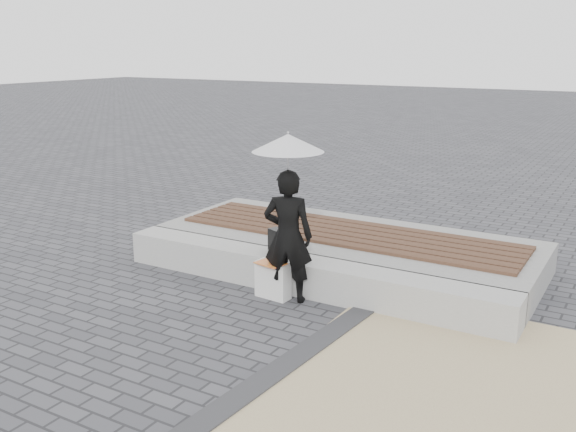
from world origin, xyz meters
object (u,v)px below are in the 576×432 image
object	(u,v)px
seating_ledge	(304,275)
woman	(288,236)
handbag	(282,242)
parasol	(288,143)
canvas_tote	(273,280)

from	to	relation	value
seating_ledge	woman	distance (m)	0.66
handbag	parasol	bearing A→B (deg)	-29.74
woman	parasol	xyz separation A→B (m)	(-0.00, 0.00, 1.05)
seating_ledge	parasol	size ratio (longest dim) A/B	4.94
handbag	canvas_tote	size ratio (longest dim) A/B	0.91
seating_ledge	parasol	distance (m)	1.65
seating_ledge	canvas_tote	size ratio (longest dim) A/B	11.63
woman	parasol	distance (m)	1.05
parasol	handbag	bearing A→B (deg)	128.54
seating_ledge	handbag	distance (m)	0.49
seating_ledge	handbag	world-z (taller)	handbag
canvas_tote	parasol	bearing A→B (deg)	12.31
parasol	canvas_tote	distance (m)	1.61
seating_ledge	canvas_tote	bearing A→B (deg)	-119.41
seating_ledge	woman	size ratio (longest dim) A/B	3.27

